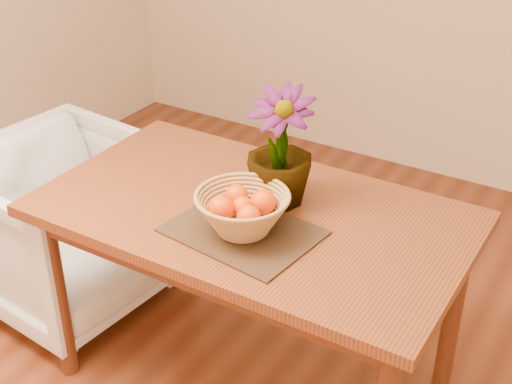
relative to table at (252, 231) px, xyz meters
The scene contains 6 objects.
table is the anchor object (origin of this frame).
placemat 0.17m from the table, 70.01° to the right, with size 0.44×0.33×0.01m, color #3A2415.
wicker_basket 0.21m from the table, 70.01° to the right, with size 0.29×0.29×0.12m.
orange_pile 0.23m from the table, 70.01° to the right, with size 0.17×0.18×0.08m.
potted_plant 0.30m from the table, 62.15° to the left, with size 0.22×0.22×0.39m, color #184D16.
armchair 0.97m from the table, behind, with size 0.75×0.71×0.78m, color #806B58.
Camera 1 is at (1.04, -1.39, 1.95)m, focal length 50.00 mm.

